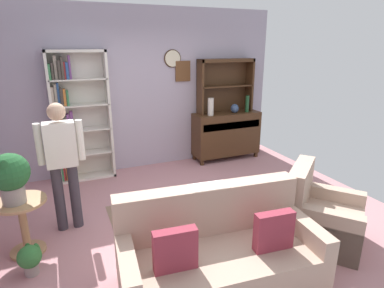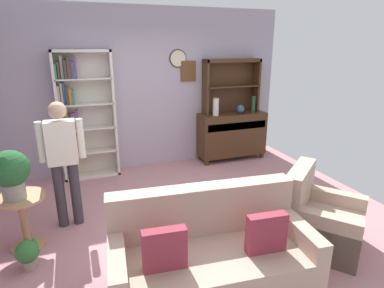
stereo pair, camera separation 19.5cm
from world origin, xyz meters
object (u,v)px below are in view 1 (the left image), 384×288
(vase_round, at_px, (235,108))
(plant_stand, at_px, (23,221))
(bookshelf, at_px, (76,117))
(potted_plant_large, at_px, (10,175))
(person_reading, at_px, (62,159))
(armchair_floral, at_px, (320,218))
(vase_tall, at_px, (211,107))
(coffee_table, at_px, (199,208))
(couch_floral, at_px, (218,256))
(sideboard_hutch, at_px, (225,78))
(sideboard, at_px, (226,133))
(bottle_wine, at_px, (247,104))
(book_stack, at_px, (209,201))
(potted_plant_small, at_px, (30,258))

(vase_round, xyz_separation_m, plant_stand, (-3.59, -1.73, -0.62))
(bookshelf, height_order, potted_plant_large, bookshelf)
(plant_stand, distance_m, person_reading, 0.77)
(armchair_floral, distance_m, person_reading, 3.05)
(plant_stand, bearing_deg, vase_tall, 29.24)
(vase_tall, xyz_separation_m, person_reading, (-2.61, -1.37, -0.17))
(bookshelf, relative_size, coffee_table, 2.62)
(couch_floral, distance_m, coffee_table, 0.84)
(sideboard_hutch, relative_size, person_reading, 0.71)
(bookshelf, distance_m, sideboard, 2.77)
(sideboard, bearing_deg, bottle_wine, -12.89)
(sideboard, bearing_deg, vase_tall, -168.37)
(bookshelf, bearing_deg, sideboard, -1.80)
(sideboard, distance_m, couch_floral, 3.54)
(bottle_wine, relative_size, person_reading, 0.20)
(sideboard, relative_size, coffee_table, 1.62)
(vase_tall, bearing_deg, couch_floral, -115.02)
(bookshelf, relative_size, sideboard_hutch, 1.91)
(vase_round, relative_size, book_stack, 0.80)
(armchair_floral, height_order, coffee_table, armchair_floral)
(bottle_wine, relative_size, coffee_table, 0.40)
(bottle_wine, bearing_deg, couch_floral, -126.16)
(sideboard_hutch, bearing_deg, book_stack, -122.12)
(potted_plant_large, distance_m, coffee_table, 2.02)
(coffee_table, bearing_deg, armchair_floral, -27.55)
(sideboard_hutch, bearing_deg, person_reading, -152.44)
(couch_floral, distance_m, plant_stand, 2.10)
(potted_plant_small, xyz_separation_m, book_stack, (1.90, -0.07, 0.26))
(potted_plant_large, bearing_deg, armchair_floral, -18.53)
(vase_tall, distance_m, couch_floral, 3.37)
(sideboard, distance_m, person_reading, 3.35)
(sideboard, distance_m, vase_tall, 0.70)
(potted_plant_small, distance_m, book_stack, 1.92)
(sideboard, xyz_separation_m, person_reading, (-3.00, -1.45, 0.40))
(sideboard, xyz_separation_m, coffee_table, (-1.60, -2.24, -0.16))
(vase_tall, xyz_separation_m, vase_round, (0.52, 0.01, -0.07))
(bookshelf, distance_m, couch_floral, 3.36)
(person_reading, height_order, book_stack, person_reading)
(plant_stand, distance_m, book_stack, 2.02)
(couch_floral, xyz_separation_m, coffee_table, (0.18, 0.82, 0.04))
(bottle_wine, bearing_deg, armchair_floral, -105.35)
(couch_floral, xyz_separation_m, plant_stand, (-1.68, 1.26, 0.07))
(sideboard, distance_m, bottle_wine, 0.70)
(bookshelf, distance_m, plant_stand, 2.13)
(coffee_table, bearing_deg, vase_round, 51.49)
(armchair_floral, bearing_deg, vase_tall, 90.30)
(vase_round, bearing_deg, sideboard_hutch, 126.48)
(couch_floral, xyz_separation_m, armchair_floral, (1.40, 0.18, -0.02))
(coffee_table, bearing_deg, vase_tall, 60.76)
(bookshelf, distance_m, vase_tall, 2.33)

